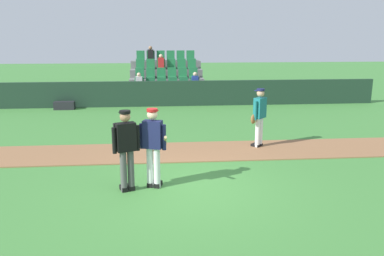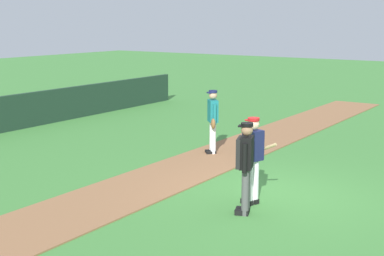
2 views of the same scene
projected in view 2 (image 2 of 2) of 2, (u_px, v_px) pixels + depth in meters
ground_plane at (269, 197)px, 11.36m from camera, size 80.00×80.00×0.00m
infield_dirt_path at (167, 176)px, 12.84m from camera, size 28.00×1.93×0.03m
batter_navy_jersey at (253, 157)px, 10.74m from camera, size 0.59×0.80×1.76m
umpire_home_plate at (245, 163)px, 10.20m from camera, size 0.56×0.41×1.76m
runner_teal_jersey at (213, 120)px, 14.82m from camera, size 0.56×0.50×1.76m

